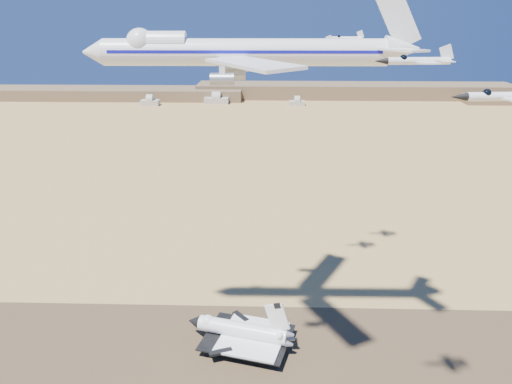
{
  "coord_description": "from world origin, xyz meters",
  "views": [
    {
      "loc": [
        8.58,
        -138.27,
        104.01
      ],
      "look_at": [
        4.08,
        8.0,
        52.13
      ],
      "focal_mm": 35.0,
      "sensor_mm": 36.0,
      "label": 1
    }
  ],
  "objects_px": {
    "crew_c": "(262,360)",
    "chase_jet_f": "(346,38)",
    "chase_jet_a": "(417,61)",
    "chase_jet_b": "(503,96)",
    "crew_a": "(269,362)",
    "crew_b": "(274,352)",
    "carrier_747": "(235,52)",
    "chase_jet_e": "(314,44)",
    "shuttle": "(242,332)"
  },
  "relations": [
    {
      "from": "shuttle",
      "to": "carrier_747",
      "type": "distance_m",
      "value": 89.91
    },
    {
      "from": "carrier_747",
      "to": "crew_b",
      "type": "distance_m",
      "value": 94.64
    },
    {
      "from": "carrier_747",
      "to": "chase_jet_e",
      "type": "bearing_deg",
      "value": 60.13
    },
    {
      "from": "crew_a",
      "to": "chase_jet_a",
      "type": "distance_m",
      "value": 104.69
    },
    {
      "from": "shuttle",
      "to": "chase_jet_f",
      "type": "xyz_separation_m",
      "value": [
        36.76,
        55.67,
        91.12
      ]
    },
    {
      "from": "crew_a",
      "to": "chase_jet_b",
      "type": "bearing_deg",
      "value": -123.39
    },
    {
      "from": "crew_c",
      "to": "chase_jet_a",
      "type": "distance_m",
      "value": 105.82
    },
    {
      "from": "crew_a",
      "to": "crew_b",
      "type": "distance_m",
      "value": 5.61
    },
    {
      "from": "crew_a",
      "to": "chase_jet_f",
      "type": "distance_m",
      "value": 119.01
    },
    {
      "from": "shuttle",
      "to": "crew_c",
      "type": "distance_m",
      "value": 12.08
    },
    {
      "from": "crew_b",
      "to": "crew_a",
      "type": "bearing_deg",
      "value": 122.43
    },
    {
      "from": "crew_b",
      "to": "chase_jet_b",
      "type": "xyz_separation_m",
      "value": [
        34.68,
        -55.47,
        91.2
      ]
    },
    {
      "from": "crew_b",
      "to": "chase_jet_f",
      "type": "xyz_separation_m",
      "value": [
        25.96,
        60.72,
        95.13
      ]
    },
    {
      "from": "chase_jet_f",
      "to": "crew_a",
      "type": "bearing_deg",
      "value": -112.79
    },
    {
      "from": "crew_a",
      "to": "crew_b",
      "type": "bearing_deg",
      "value": 3.0
    },
    {
      "from": "carrier_747",
      "to": "chase_jet_a",
      "type": "xyz_separation_m",
      "value": [
        36.81,
        -42.5,
        1.39
      ]
    },
    {
      "from": "crew_c",
      "to": "chase_jet_b",
      "type": "height_order",
      "value": "chase_jet_b"
    },
    {
      "from": "chase_jet_f",
      "to": "carrier_747",
      "type": "bearing_deg",
      "value": -123.09
    },
    {
      "from": "crew_b",
      "to": "carrier_747",
      "type": "bearing_deg",
      "value": 36.31
    },
    {
      "from": "shuttle",
      "to": "crew_a",
      "type": "relative_size",
      "value": 20.48
    },
    {
      "from": "crew_c",
      "to": "chase_jet_a",
      "type": "relative_size",
      "value": 0.11
    },
    {
      "from": "crew_a",
      "to": "carrier_747",
      "type": "bearing_deg",
      "value": 71.14
    },
    {
      "from": "crew_c",
      "to": "chase_jet_a",
      "type": "bearing_deg",
      "value": -168.0
    },
    {
      "from": "crew_a",
      "to": "chase_jet_a",
      "type": "bearing_deg",
      "value": -121.3
    },
    {
      "from": "crew_b",
      "to": "chase_jet_f",
      "type": "bearing_deg",
      "value": -63.09
    },
    {
      "from": "chase_jet_e",
      "to": "crew_a",
      "type": "bearing_deg",
      "value": -111.96
    },
    {
      "from": "crew_a",
      "to": "chase_jet_a",
      "type": "xyz_separation_m",
      "value": [
        26.86,
        -34.3,
        95.19
      ]
    },
    {
      "from": "shuttle",
      "to": "chase_jet_e",
      "type": "height_order",
      "value": "chase_jet_e"
    },
    {
      "from": "crew_b",
      "to": "chase_jet_a",
      "type": "distance_m",
      "value": 106.22
    },
    {
      "from": "carrier_747",
      "to": "chase_jet_e",
      "type": "xyz_separation_m",
      "value": [
        24.87,
        44.61,
        -0.05
      ]
    },
    {
      "from": "crew_c",
      "to": "chase_jet_e",
      "type": "height_order",
      "value": "chase_jet_e"
    },
    {
      "from": "crew_c",
      "to": "chase_jet_f",
      "type": "height_order",
      "value": "chase_jet_f"
    },
    {
      "from": "chase_jet_f",
      "to": "chase_jet_b",
      "type": "bearing_deg",
      "value": -85.78
    },
    {
      "from": "crew_c",
      "to": "chase_jet_f",
      "type": "xyz_separation_m",
      "value": [
        29.87,
        64.73,
        95.16
      ]
    },
    {
      "from": "crew_a",
      "to": "chase_jet_f",
      "type": "xyz_separation_m",
      "value": [
        27.66,
        66.06,
        95.04
      ]
    },
    {
      "from": "carrier_747",
      "to": "chase_jet_f",
      "type": "bearing_deg",
      "value": 56.24
    },
    {
      "from": "chase_jet_b",
      "to": "chase_jet_e",
      "type": "height_order",
      "value": "chase_jet_e"
    },
    {
      "from": "crew_a",
      "to": "chase_jet_a",
      "type": "height_order",
      "value": "chase_jet_a"
    },
    {
      "from": "shuttle",
      "to": "chase_jet_e",
      "type": "distance_m",
      "value": 102.2
    },
    {
      "from": "crew_b",
      "to": "chase_jet_e",
      "type": "distance_m",
      "value": 105.98
    },
    {
      "from": "shuttle",
      "to": "crew_b",
      "type": "bearing_deg",
      "value": -10.25
    },
    {
      "from": "crew_a",
      "to": "chase_jet_e",
      "type": "xyz_separation_m",
      "value": [
        14.92,
        52.81,
        93.74
      ]
    },
    {
      "from": "carrier_747",
      "to": "chase_jet_b",
      "type": "height_order",
      "value": "carrier_747"
    },
    {
      "from": "crew_c",
      "to": "chase_jet_a",
      "type": "height_order",
      "value": "chase_jet_a"
    },
    {
      "from": "shuttle",
      "to": "crew_a",
      "type": "distance_m",
      "value": 14.36
    },
    {
      "from": "chase_jet_a",
      "to": "chase_jet_b",
      "type": "bearing_deg",
      "value": -64.01
    },
    {
      "from": "chase_jet_b",
      "to": "chase_jet_f",
      "type": "height_order",
      "value": "chase_jet_f"
    },
    {
      "from": "chase_jet_a",
      "to": "chase_jet_b",
      "type": "distance_m",
      "value": 18.9
    },
    {
      "from": "crew_b",
      "to": "chase_jet_a",
      "type": "xyz_separation_m",
      "value": [
        25.16,
        -39.65,
        95.27
      ]
    },
    {
      "from": "crew_b",
      "to": "shuttle",
      "type": "bearing_deg",
      "value": 24.99
    }
  ]
}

